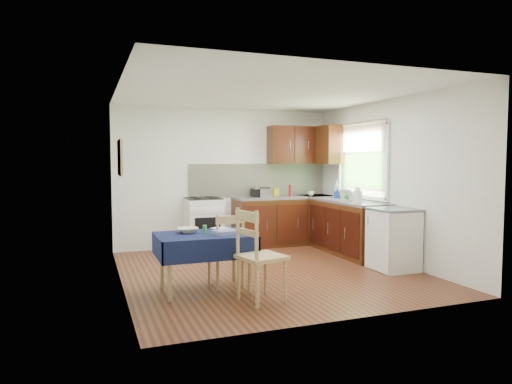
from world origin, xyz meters
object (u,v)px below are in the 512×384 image
object	(u,v)px
dining_table	(205,242)
chair_far	(227,248)
toaster	(265,193)
sandwich_press	(261,192)
dish_rack	(346,199)
chair_near	(258,253)
kettle	(358,195)

from	to	relation	value
dining_table	chair_far	xyz separation A→B (m)	(0.30, 0.07, -0.10)
toaster	sandwich_press	bearing A→B (deg)	103.78
sandwich_press	dish_rack	world-z (taller)	dish_rack
dish_rack	chair_near	bearing A→B (deg)	-155.57
chair_near	chair_far	bearing A→B (deg)	-2.25
chair_near	sandwich_press	distance (m)	3.36
dish_rack	chair_far	bearing A→B (deg)	-169.14
chair_near	dish_rack	xyz separation A→B (m)	(2.28, 1.88, 0.37)
dining_table	kettle	size ratio (longest dim) A/B	4.59
chair_near	kettle	bearing A→B (deg)	-69.78
chair_far	kettle	distance (m)	2.61
chair_far	sandwich_press	size ratio (longest dim) A/B	2.96
dining_table	sandwich_press	distance (m)	3.00
toaster	dish_rack	world-z (taller)	dish_rack
chair_far	dish_rack	world-z (taller)	dish_rack
chair_far	toaster	world-z (taller)	toaster
sandwich_press	kettle	distance (m)	1.88
dish_rack	dining_table	bearing A→B (deg)	-170.42
chair_far	dish_rack	size ratio (longest dim) A/B	2.26
toaster	kettle	xyz separation A→B (m)	(1.02, -1.42, 0.03)
chair_far	chair_near	bearing A→B (deg)	98.47
dining_table	sandwich_press	bearing A→B (deg)	31.99
dish_rack	kettle	size ratio (longest dim) A/B	1.63
dining_table	chair_far	bearing A→B (deg)	-10.57
chair_far	dining_table	bearing A→B (deg)	10.24
chair_near	kettle	size ratio (longest dim) A/B	4.18
chair_near	sandwich_press	bearing A→B (deg)	-35.42
dining_table	toaster	size ratio (longest dim) A/B	4.91
toaster	sandwich_press	world-z (taller)	sandwich_press
sandwich_press	dish_rack	size ratio (longest dim) A/B	0.76
sandwich_press	dining_table	bearing A→B (deg)	-143.33
chair_far	toaster	xyz separation A→B (m)	(1.40, 2.26, 0.50)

